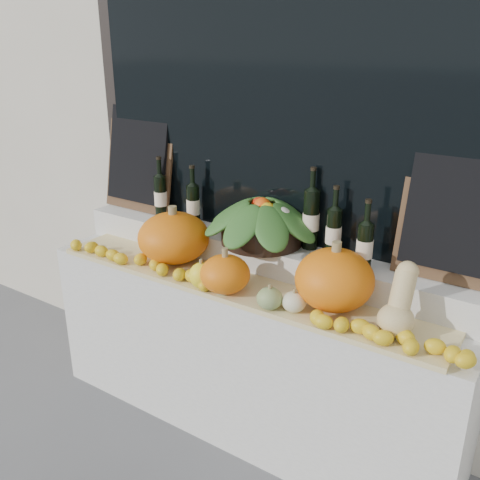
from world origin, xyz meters
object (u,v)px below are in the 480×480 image
(butternut_squash, at_px, (399,306))
(wine_bottle_tall, at_px, (311,219))
(pumpkin_left, at_px, (174,238))
(pumpkin_right, at_px, (334,280))
(produce_bowl, at_px, (262,220))

(butternut_squash, relative_size, wine_bottle_tall, 0.71)
(pumpkin_left, bearing_deg, butternut_squash, -2.87)
(pumpkin_right, bearing_deg, pumpkin_left, 179.26)
(pumpkin_left, relative_size, wine_bottle_tall, 0.92)
(butternut_squash, distance_m, produce_bowl, 0.86)
(pumpkin_right, distance_m, produce_bowl, 0.56)
(pumpkin_left, xyz_separation_m, wine_bottle_tall, (0.67, 0.27, 0.16))
(produce_bowl, bearing_deg, butternut_squash, -18.05)
(produce_bowl, bearing_deg, pumpkin_right, -23.00)
(pumpkin_right, distance_m, butternut_squash, 0.31)
(pumpkin_right, relative_size, produce_bowl, 0.54)
(pumpkin_left, bearing_deg, wine_bottle_tall, 22.09)
(butternut_squash, bearing_deg, pumpkin_left, 177.13)
(pumpkin_right, bearing_deg, produce_bowl, 157.00)
(pumpkin_right, bearing_deg, butternut_squash, -9.26)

